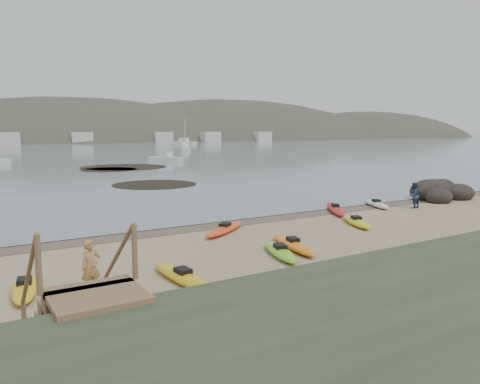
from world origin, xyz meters
TOP-DOWN VIEW (x-y plane):
  - ground at (0.00, 0.00)m, footprint 600.00×600.00m
  - wet_sand at (0.00, -0.30)m, footprint 60.00×60.00m
  - stairs at (-11.00, -11.62)m, footprint 1.50×2.70m
  - kayaks at (-0.20, -4.23)m, footprint 22.40×10.88m
  - person_west at (-9.65, -7.39)m, footprint 0.64×0.47m
  - person_east at (11.02, -2.37)m, footprint 0.78×0.61m
  - rock_cluster at (15.99, -0.70)m, footprint 5.14×3.76m
  - kelp_mats at (4.36, 31.94)m, footprint 12.79×29.08m
  - moored_boats at (5.49, 89.91)m, footprint 105.02×77.68m
  - far_hills at (39.38, 193.97)m, footprint 550.00×135.00m
  - far_town at (6.00, 145.00)m, footprint 199.00×5.00m

SIDE VIEW (x-z plane):
  - far_hills at x=39.38m, z-range -55.93..24.07m
  - ground at x=0.00m, z-range 0.00..0.00m
  - wet_sand at x=0.00m, z-range 0.00..0.00m
  - kelp_mats at x=4.36m, z-range 0.01..0.05m
  - kayaks at x=-0.20m, z-range 0.00..0.34m
  - rock_cluster at x=15.99m, z-range -0.61..1.05m
  - moored_boats at x=5.49m, z-range -0.07..1.19m
  - person_east at x=11.02m, z-range 0.00..1.58m
  - person_west at x=-9.65m, z-range 0.00..1.62m
  - stairs at x=-11.00m, z-range 0.00..2.10m
  - far_town at x=6.00m, z-range 0.00..4.00m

